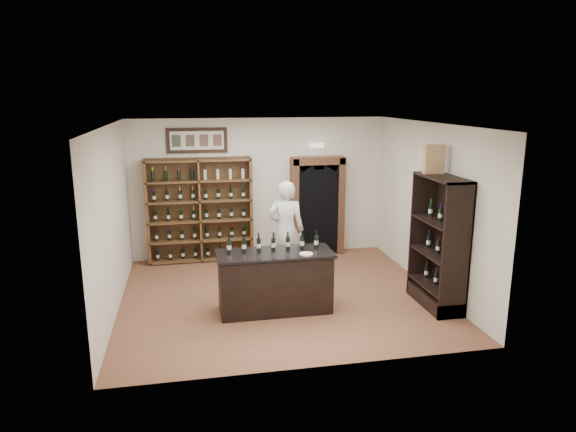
% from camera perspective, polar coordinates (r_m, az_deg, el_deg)
% --- Properties ---
extents(floor, '(5.50, 5.50, 0.00)m').
position_cam_1_polar(floor, '(9.20, -0.85, -8.84)').
color(floor, brown).
rests_on(floor, ground).
extents(ceiling, '(5.50, 5.50, 0.00)m').
position_cam_1_polar(ceiling, '(8.54, -0.92, 10.16)').
color(ceiling, white).
rests_on(ceiling, wall_back).
extents(wall_back, '(5.50, 0.04, 3.00)m').
position_cam_1_polar(wall_back, '(11.17, -3.18, 3.14)').
color(wall_back, silver).
rests_on(wall_back, ground).
extents(wall_left, '(0.04, 5.00, 3.00)m').
position_cam_1_polar(wall_left, '(8.70, -18.99, -0.51)').
color(wall_left, silver).
rests_on(wall_left, ground).
extents(wall_right, '(0.04, 5.00, 3.00)m').
position_cam_1_polar(wall_right, '(9.61, 15.47, 1.00)').
color(wall_right, silver).
rests_on(wall_right, ground).
extents(wine_shelf, '(2.20, 0.38, 2.20)m').
position_cam_1_polar(wine_shelf, '(10.98, -9.76, 0.66)').
color(wine_shelf, brown).
rests_on(wine_shelf, ground).
extents(framed_picture, '(1.25, 0.04, 0.52)m').
position_cam_1_polar(framed_picture, '(10.90, -10.08, 8.27)').
color(framed_picture, black).
rests_on(framed_picture, wall_back).
extents(arched_doorway, '(1.17, 0.35, 2.17)m').
position_cam_1_polar(arched_doorway, '(11.31, 3.25, 1.40)').
color(arched_doorway, black).
rests_on(arched_doorway, ground).
extents(emergency_light, '(0.30, 0.10, 0.10)m').
position_cam_1_polar(emergency_light, '(11.21, 3.22, 7.82)').
color(emergency_light, white).
rests_on(emergency_light, wall_back).
extents(tasting_counter, '(1.88, 0.78, 1.00)m').
position_cam_1_polar(tasting_counter, '(8.44, -1.47, -7.34)').
color(tasting_counter, black).
rests_on(tasting_counter, ground).
extents(counter_bottle_0, '(0.07, 0.07, 0.30)m').
position_cam_1_polar(counter_bottle_0, '(8.28, -6.57, -3.36)').
color(counter_bottle_0, black).
rests_on(counter_bottle_0, tasting_counter).
extents(counter_bottle_1, '(0.07, 0.07, 0.30)m').
position_cam_1_polar(counter_bottle_1, '(8.30, -4.91, -3.28)').
color(counter_bottle_1, black).
rests_on(counter_bottle_1, tasting_counter).
extents(counter_bottle_2, '(0.07, 0.07, 0.30)m').
position_cam_1_polar(counter_bottle_2, '(8.33, -3.27, -3.19)').
color(counter_bottle_2, black).
rests_on(counter_bottle_2, tasting_counter).
extents(counter_bottle_3, '(0.07, 0.07, 0.30)m').
position_cam_1_polar(counter_bottle_3, '(8.36, -1.64, -3.10)').
color(counter_bottle_3, black).
rests_on(counter_bottle_3, tasting_counter).
extents(counter_bottle_4, '(0.07, 0.07, 0.30)m').
position_cam_1_polar(counter_bottle_4, '(8.40, -0.02, -3.02)').
color(counter_bottle_4, black).
rests_on(counter_bottle_4, tasting_counter).
extents(counter_bottle_5, '(0.07, 0.07, 0.30)m').
position_cam_1_polar(counter_bottle_5, '(8.45, 1.58, -2.93)').
color(counter_bottle_5, black).
rests_on(counter_bottle_5, tasting_counter).
extents(counter_bottle_6, '(0.07, 0.07, 0.30)m').
position_cam_1_polar(counter_bottle_6, '(8.50, 3.16, -2.84)').
color(counter_bottle_6, black).
rests_on(counter_bottle_6, tasting_counter).
extents(side_cabinet, '(0.48, 1.20, 2.20)m').
position_cam_1_polar(side_cabinet, '(8.93, 16.43, -4.95)').
color(side_cabinet, black).
rests_on(side_cabinet, ground).
extents(shopkeeper, '(0.78, 0.60, 1.91)m').
position_cam_1_polar(shopkeeper, '(9.80, -0.23, -1.56)').
color(shopkeeper, silver).
rests_on(shopkeeper, ground).
extents(plate, '(0.22, 0.22, 0.02)m').
position_cam_1_polar(plate, '(8.17, 2.05, -4.24)').
color(plate, beige).
rests_on(plate, tasting_counter).
extents(wine_crate, '(0.35, 0.17, 0.47)m').
position_cam_1_polar(wine_crate, '(8.82, 15.91, 6.08)').
color(wine_crate, tan).
rests_on(wine_crate, side_cabinet).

